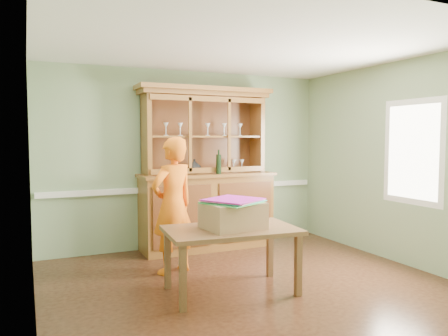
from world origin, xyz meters
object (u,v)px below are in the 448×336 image
dining_table (231,236)px  china_hutch (206,192)px  person (173,205)px  cardboard_box (233,215)px

dining_table → china_hutch: bearing=80.8°
dining_table → person: size_ratio=0.87×
cardboard_box → person: person is taller
cardboard_box → person: (-0.38, 0.94, -0.00)m
china_hutch → cardboard_box: bearing=-103.7°
cardboard_box → china_hutch: bearing=76.3°
person → cardboard_box: bearing=90.5°
cardboard_box → dining_table: bearing=123.4°
person → china_hutch: bearing=-152.0°
cardboard_box → person: 1.01m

